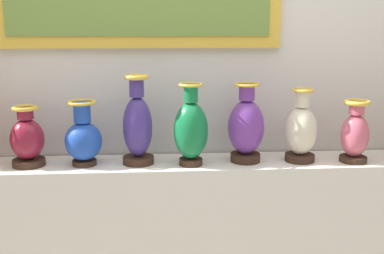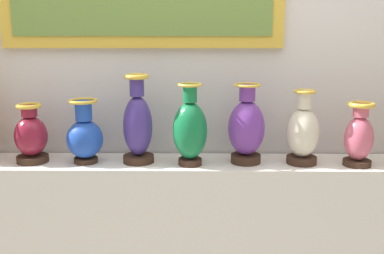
{
  "view_description": "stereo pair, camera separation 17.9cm",
  "coord_description": "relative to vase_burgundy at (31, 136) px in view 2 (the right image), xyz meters",
  "views": [
    {
      "loc": [
        -0.15,
        -2.25,
        1.6
      ],
      "look_at": [
        0.0,
        0.0,
        1.1
      ],
      "focal_mm": 43.9,
      "sensor_mm": 36.0,
      "label": 1
    },
    {
      "loc": [
        0.02,
        -2.26,
        1.6
      ],
      "look_at": [
        0.0,
        0.0,
        1.1
      ],
      "focal_mm": 43.9,
      "sensor_mm": 36.0,
      "label": 2
    }
  ],
  "objects": [
    {
      "name": "display_shelf",
      "position": [
        0.8,
        0.01,
        -0.59
      ],
      "size": [
        2.42,
        0.31,
        0.92
      ],
      "primitive_type": "cube",
      "color": "silver",
      "rests_on": "ground_plane"
    },
    {
      "name": "back_wall",
      "position": [
        0.79,
        0.23,
        0.43
      ],
      "size": [
        3.63,
        0.14,
        2.95
      ],
      "color": "silver",
      "rests_on": "ground_plane"
    },
    {
      "name": "vase_burgundy",
      "position": [
        0.0,
        0.0,
        0.0
      ],
      "size": [
        0.16,
        0.16,
        0.3
      ],
      "color": "#382319",
      "rests_on": "display_shelf"
    },
    {
      "name": "vase_sapphire",
      "position": [
        0.27,
        -0.01,
        0.0
      ],
      "size": [
        0.18,
        0.18,
        0.32
      ],
      "color": "#382319",
      "rests_on": "display_shelf"
    },
    {
      "name": "vase_indigo",
      "position": [
        0.53,
        0.0,
        0.06
      ],
      "size": [
        0.15,
        0.15,
        0.44
      ],
      "color": "#382319",
      "rests_on": "display_shelf"
    },
    {
      "name": "vase_emerald",
      "position": [
        0.79,
        -0.04,
        0.04
      ],
      "size": [
        0.17,
        0.17,
        0.4
      ],
      "color": "#382319",
      "rests_on": "display_shelf"
    },
    {
      "name": "vase_violet",
      "position": [
        1.06,
        0.0,
        0.04
      ],
      "size": [
        0.18,
        0.18,
        0.4
      ],
      "color": "#382319",
      "rests_on": "display_shelf"
    },
    {
      "name": "vase_ivory",
      "position": [
        1.34,
        -0.01,
        0.02
      ],
      "size": [
        0.16,
        0.16,
        0.37
      ],
      "color": "#382319",
      "rests_on": "display_shelf"
    },
    {
      "name": "vase_rose",
      "position": [
        1.6,
        -0.04,
        0.01
      ],
      "size": [
        0.14,
        0.14,
        0.31
      ],
      "color": "#382319",
      "rests_on": "display_shelf"
    }
  ]
}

